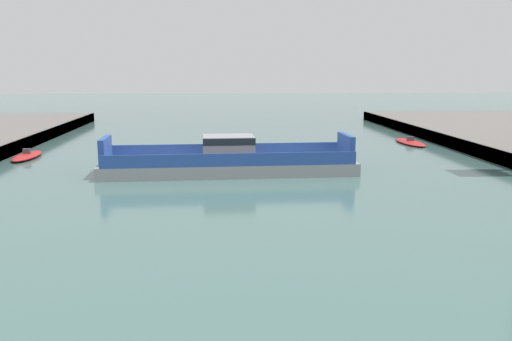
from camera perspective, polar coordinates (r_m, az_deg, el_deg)
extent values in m
cube|color=#939399|center=(48.52, -2.89, 0.41)|extent=(22.48, 6.93, 1.10)
cube|color=#284CA3|center=(51.34, -3.10, 2.21)|extent=(21.39, 0.82, 1.10)
cube|color=#284CA3|center=(45.34, -2.69, 1.10)|extent=(21.39, 0.82, 1.10)
cube|color=#939399|center=(48.25, -2.91, 2.34)|extent=(4.57, 3.56, 2.22)
cube|color=black|center=(48.15, -2.92, 3.24)|extent=(4.61, 3.60, 0.60)
cube|color=#284CA3|center=(49.98, 9.38, 2.49)|extent=(0.64, 4.36, 2.20)
cube|color=#284CA3|center=(48.85, -15.48, 2.06)|extent=(0.64, 4.36, 2.20)
ellipsoid|color=red|center=(61.07, -22.81, 1.41)|extent=(2.16, 6.76, 0.52)
cube|color=#4C4C51|center=(61.00, -22.85, 1.88)|extent=(0.72, 0.41, 0.50)
ellipsoid|color=red|center=(70.09, 15.82, 2.86)|extent=(2.65, 7.76, 0.38)
cube|color=#4C4C51|center=(70.04, 15.83, 3.22)|extent=(0.85, 0.43, 0.50)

